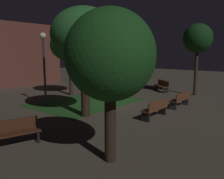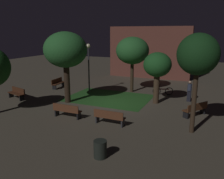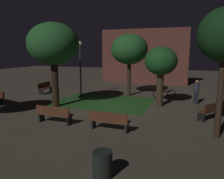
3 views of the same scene
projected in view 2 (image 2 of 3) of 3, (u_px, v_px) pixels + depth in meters
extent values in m
plane|color=#4C4438|center=(113.00, 104.00, 17.49)|extent=(60.00, 60.00, 0.00)
cube|color=#23511E|center=(108.00, 98.00, 19.13)|extent=(6.51, 4.77, 0.01)
cube|color=brown|center=(67.00, 110.00, 14.68)|extent=(1.80, 0.50, 0.06)
cube|color=brown|center=(65.00, 108.00, 14.44)|extent=(1.80, 0.08, 0.40)
cube|color=black|center=(57.00, 112.00, 15.04)|extent=(0.08, 0.38, 0.42)
cube|color=black|center=(79.00, 116.00, 14.43)|extent=(0.08, 0.38, 0.42)
cube|color=brown|center=(110.00, 117.00, 13.55)|extent=(1.80, 0.50, 0.06)
cube|color=brown|center=(108.00, 114.00, 13.31)|extent=(1.80, 0.08, 0.40)
cube|color=#2D2D33|center=(97.00, 119.00, 13.93)|extent=(0.08, 0.38, 0.42)
cube|color=#2D2D33|center=(123.00, 123.00, 13.29)|extent=(0.08, 0.38, 0.42)
cube|color=#422314|center=(16.00, 93.00, 18.71)|extent=(1.86, 0.94, 0.06)
cube|color=#422314|center=(18.00, 90.00, 18.82)|extent=(1.75, 0.54, 0.40)
cube|color=black|center=(22.00, 98.00, 18.28)|extent=(0.18, 0.39, 0.42)
cube|color=black|center=(11.00, 95.00, 19.26)|extent=(0.18, 0.39, 0.42)
cube|color=#512D19|center=(195.00, 109.00, 14.94)|extent=(1.41, 1.76, 0.06)
cube|color=#512D19|center=(198.00, 106.00, 14.72)|extent=(1.07, 1.52, 0.40)
cube|color=black|center=(186.00, 115.00, 14.59)|extent=(0.36, 0.28, 0.42)
cube|color=black|center=(203.00, 111.00, 15.41)|extent=(0.36, 0.28, 0.42)
cube|color=#422314|center=(59.00, 83.00, 22.49)|extent=(0.64, 1.84, 0.06)
cube|color=#422314|center=(57.00, 81.00, 22.50)|extent=(0.22, 1.80, 0.40)
cube|color=black|center=(63.00, 84.00, 23.29)|extent=(0.39, 0.11, 0.42)
cube|color=black|center=(54.00, 87.00, 21.81)|extent=(0.39, 0.11, 0.42)
cylinder|color=#423021|center=(156.00, 88.00, 17.49)|extent=(0.43, 0.43, 2.33)
ellipsoid|color=#1E5623|center=(157.00, 65.00, 17.08)|extent=(2.02, 2.02, 1.78)
cylinder|color=#38281C|center=(194.00, 100.00, 12.19)|extent=(0.24, 0.24, 3.54)
ellipsoid|color=#143816|center=(198.00, 54.00, 11.64)|extent=(2.05, 2.05, 2.07)
cylinder|color=#38281C|center=(132.00, 76.00, 20.77)|extent=(0.29, 0.29, 2.85)
ellipsoid|color=#28662D|center=(132.00, 51.00, 20.25)|extent=(2.82, 2.82, 2.33)
cylinder|color=#2D2116|center=(67.00, 82.00, 17.62)|extent=(0.43, 0.43, 3.07)
ellipsoid|color=#28662D|center=(66.00, 50.00, 17.05)|extent=(3.13, 3.13, 2.57)
cylinder|color=#333338|center=(89.00, 70.00, 20.48)|extent=(0.12, 0.12, 3.87)
sphere|color=#F4E5B2|center=(88.00, 46.00, 19.99)|extent=(0.36, 0.36, 0.36)
cylinder|color=black|center=(100.00, 149.00, 9.99)|extent=(0.56, 0.56, 0.76)
torus|color=black|center=(169.00, 91.00, 19.90)|extent=(0.64, 0.28, 0.66)
torus|color=black|center=(157.00, 91.00, 19.98)|extent=(0.64, 0.28, 0.66)
cube|color=maroon|center=(163.00, 89.00, 19.90)|extent=(0.99, 0.38, 0.08)
cylinder|color=maroon|center=(160.00, 86.00, 19.87)|extent=(0.03, 0.03, 0.40)
cube|color=black|center=(189.00, 96.00, 18.08)|extent=(0.29, 0.22, 0.84)
cylinder|color=#33384C|center=(190.00, 87.00, 17.92)|extent=(0.32, 0.32, 0.52)
sphere|color=tan|center=(190.00, 82.00, 17.82)|extent=(0.22, 0.22, 0.22)
cube|color=brown|center=(149.00, 53.00, 26.89)|extent=(9.27, 0.80, 5.77)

